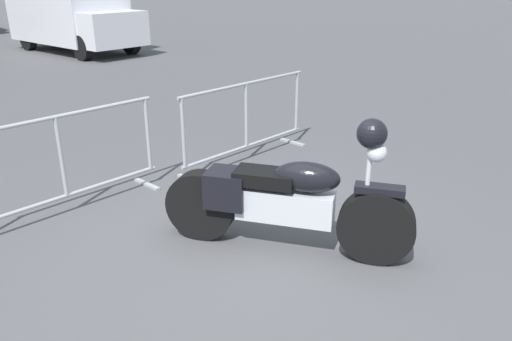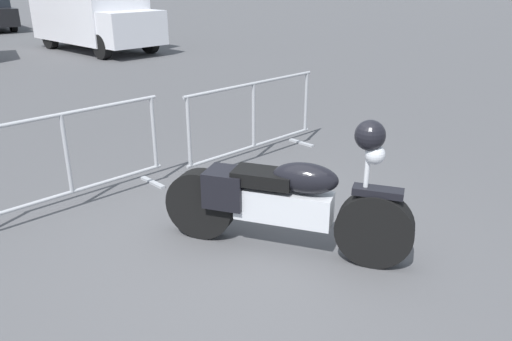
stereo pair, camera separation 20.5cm
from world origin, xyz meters
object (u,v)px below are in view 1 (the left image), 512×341
Objects in this scene: crowd_barrier_near at (62,164)px; crowd_barrier_far at (246,121)px; delivery_van at (71,12)px; motorcycle at (285,199)px.

crowd_barrier_near is 1.00× the size of crowd_barrier_far.
delivery_van reaches higher than crowd_barrier_far.
delivery_van is at bearing 67.47° from crowd_barrier_near.
crowd_barrier_near is at bearing 180.00° from crowd_barrier_far.
delivery_van reaches higher than crowd_barrier_near.
motorcycle is 0.90× the size of crowd_barrier_far.
motorcycle is 0.90× the size of crowd_barrier_near.
crowd_barrier_near and crowd_barrier_far have the same top height.
motorcycle is 0.38× the size of delivery_van.
delivery_van is (2.30, 11.46, 0.69)m from crowd_barrier_far.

